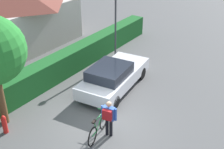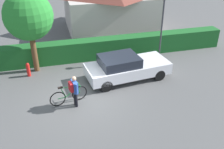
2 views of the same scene
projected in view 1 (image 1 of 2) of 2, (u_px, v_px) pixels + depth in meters
ground_plane at (103, 126)px, 12.30m from camera, size 60.00×60.00×0.00m
hedge_row at (29, 83)px, 14.16m from camera, size 20.51×0.90×1.26m
house_distant at (14, 12)px, 19.10m from camera, size 7.40×5.53×4.18m
parked_car_near at (113, 76)px, 14.52m from camera, size 4.72×2.34×1.42m
bicycle at (98, 127)px, 11.54m from camera, size 1.81×0.60×0.99m
person_rider at (109, 116)px, 11.31m from camera, size 0.42×0.63×1.57m
street_lamp at (116, 17)px, 16.45m from camera, size 0.28×0.28×4.18m
fire_hydrant at (4, 124)px, 11.74m from camera, size 0.20×0.20×0.81m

